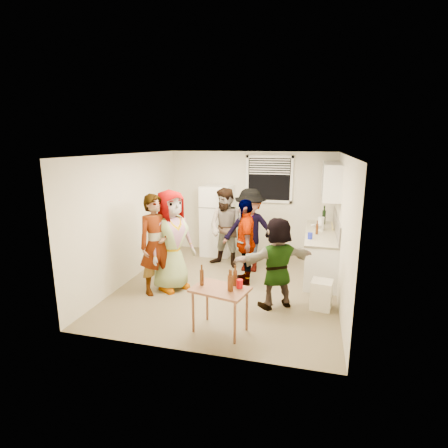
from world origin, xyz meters
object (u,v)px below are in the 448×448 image
(guest_grey, at_px, (173,288))
(guest_stripe, at_px, (159,292))
(serving_table, at_px, (220,331))
(beer_bottle_table, at_px, (230,291))
(red_cup, at_px, (240,288))
(guest_black, at_px, (245,282))
(guest_back_right, at_px, (249,270))
(blue_cup, at_px, (310,239))
(guest_back_left, at_px, (227,266))
(beer_bottle_counter, at_px, (317,234))
(trash_bin, at_px, (321,294))
(refrigerator, at_px, (217,220))
(kettle, at_px, (319,230))
(wine_bottle, at_px, (323,224))
(guest_orange, at_px, (275,306))

(guest_grey, height_order, guest_stripe, guest_grey)
(serving_table, xyz_separation_m, beer_bottle_table, (0.15, -0.03, 0.67))
(red_cup, bearing_deg, guest_black, 98.54)
(red_cup, relative_size, guest_back_right, 0.07)
(blue_cup, bearing_deg, beer_bottle_table, -115.55)
(serving_table, height_order, guest_back_right, serving_table)
(beer_bottle_table, relative_size, red_cup, 1.85)
(guest_back_left, height_order, guest_black, guest_back_left)
(beer_bottle_counter, relative_size, blue_cup, 1.65)
(guest_stripe, distance_m, guest_back_left, 1.88)
(trash_bin, height_order, guest_back_left, trash_bin)
(red_cup, xyz_separation_m, guest_grey, (-1.54, 1.18, -0.67))
(serving_table, bearing_deg, guest_back_left, 101.99)
(trash_bin, xyz_separation_m, beer_bottle_table, (-1.29, -1.15, 0.42))
(beer_bottle_counter, bearing_deg, trash_bin, -85.69)
(refrigerator, bearing_deg, beer_bottle_counter, -22.05)
(refrigerator, xyz_separation_m, guest_back_right, (0.98, -0.94, -0.85))
(trash_bin, height_order, red_cup, red_cup)
(kettle, xyz_separation_m, guest_grey, (-2.65, -1.67, -0.90))
(refrigerator, bearing_deg, guest_back_left, -61.65)
(guest_grey, height_order, guest_black, guest_grey)
(guest_grey, bearing_deg, wine_bottle, -16.72)
(blue_cup, distance_m, serving_table, 2.64)
(beer_bottle_counter, bearing_deg, wine_bottle, 81.13)
(kettle, distance_m, serving_table, 3.38)
(refrigerator, height_order, guest_orange, refrigerator)
(beer_bottle_counter, bearing_deg, serving_table, -117.37)
(beer_bottle_table, bearing_deg, wine_bottle, 69.52)
(red_cup, bearing_deg, guest_orange, 64.64)
(beer_bottle_counter, bearing_deg, guest_back_right, 179.59)
(refrigerator, relative_size, guest_orange, 1.10)
(refrigerator, height_order, beer_bottle_counter, refrigerator)
(trash_bin, relative_size, beer_bottle_table, 2.10)
(beer_bottle_counter, xyz_separation_m, guest_black, (-1.33, -0.69, -0.90))
(guest_back_right, bearing_deg, guest_black, -85.61)
(trash_bin, relative_size, guest_orange, 0.31)
(refrigerator, bearing_deg, guest_stripe, -100.20)
(beer_bottle_counter, relative_size, guest_back_left, 0.12)
(trash_bin, xyz_separation_m, guest_stripe, (-2.91, -0.08, -0.25))
(serving_table, distance_m, guest_orange, 1.23)
(refrigerator, relative_size, guest_grey, 0.90)
(beer_bottle_counter, height_order, serving_table, beer_bottle_counter)
(wine_bottle, height_order, red_cup, wine_bottle)
(wine_bottle, relative_size, guest_stripe, 0.17)
(beer_bottle_table, distance_m, red_cup, 0.17)
(beer_bottle_counter, bearing_deg, guest_back_left, 176.16)
(guest_back_right, distance_m, guest_orange, 1.73)
(guest_stripe, bearing_deg, blue_cup, -29.51)
(kettle, bearing_deg, guest_back_right, -151.10)
(beer_bottle_table, distance_m, guest_black, 2.04)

